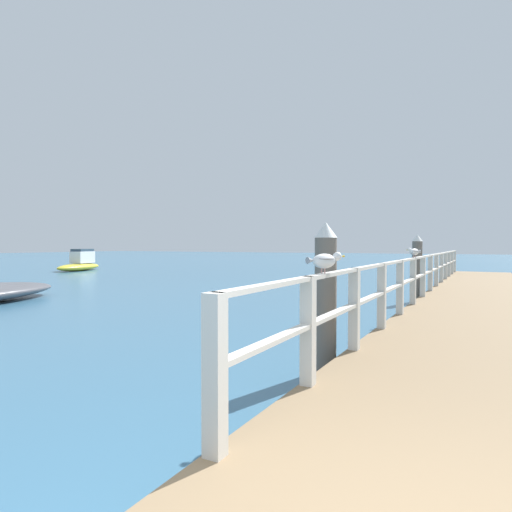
{
  "coord_description": "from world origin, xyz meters",
  "views": [
    {
      "loc": [
        0.36,
        -1.48,
        1.67
      ],
      "look_at": [
        -3.74,
        6.3,
        1.43
      ],
      "focal_mm": 31.33,
      "sensor_mm": 36.0,
      "label": 1
    }
  ],
  "objects": [
    {
      "name": "pier_deck",
      "position": [
        0.0,
        11.05,
        0.18
      ],
      "size": [
        2.41,
        22.1,
        0.36
      ],
      "primitive_type": "cube",
      "color": "#846B4C",
      "rests_on": "ground_plane"
    },
    {
      "name": "pier_railing",
      "position": [
        -1.13,
        11.05,
        0.99
      ],
      "size": [
        0.12,
        20.62,
        1.01
      ],
      "color": "beige",
      "rests_on": "pier_deck"
    },
    {
      "name": "dock_piling_near",
      "position": [
        -1.51,
        3.98,
        0.98
      ],
      "size": [
        0.29,
        0.29,
        1.95
      ],
      "color": "#6B6056",
      "rests_on": "ground_plane"
    },
    {
      "name": "dock_piling_far",
      "position": [
        -1.51,
        12.03,
        0.98
      ],
      "size": [
        0.29,
        0.29,
        1.95
      ],
      "color": "#6B6056",
      "rests_on": "ground_plane"
    },
    {
      "name": "seagull_foreground",
      "position": [
        -1.12,
        2.82,
        1.51
      ],
      "size": [
        0.29,
        0.43,
        0.21
      ],
      "rotation": [
        0.0,
        0.0,
        5.73
      ],
      "color": "white",
      "rests_on": "pier_railing"
    },
    {
      "name": "seagull_background",
      "position": [
        -1.13,
        8.82,
        1.51
      ],
      "size": [
        0.26,
        0.45,
        0.21
      ],
      "rotation": [
        0.0,
        0.0,
        2.68
      ],
      "color": "white",
      "rests_on": "pier_railing"
    },
    {
      "name": "boat_0",
      "position": [
        -22.55,
        18.21,
        0.45
      ],
      "size": [
        2.24,
        4.19,
        1.37
      ],
      "rotation": [
        0.0,
        0.0,
        0.27
      ],
      "color": "gold",
      "rests_on": "ground_plane"
    }
  ]
}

